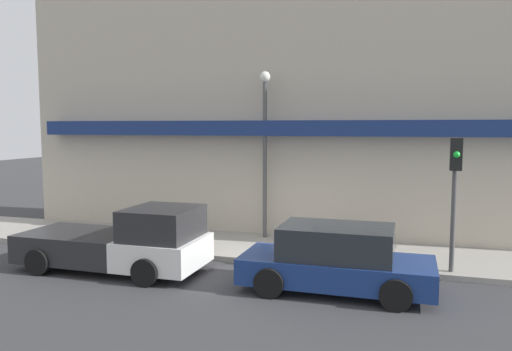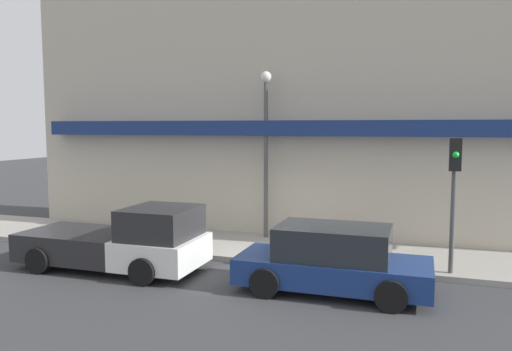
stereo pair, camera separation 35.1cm
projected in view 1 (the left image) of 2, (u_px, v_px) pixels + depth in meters
The scene contains 8 objects.
ground_plane at pixel (260, 265), 13.79m from camera, with size 80.00×80.00×0.00m, color #38383A.
sidewalk at pixel (275, 249), 15.32m from camera, with size 36.00×3.24×0.15m.
building at pixel (298, 65), 17.69m from camera, with size 19.80×3.80×11.98m.
pickup_truck at pixel (124, 242), 13.20m from camera, with size 5.00×2.25×1.74m.
parked_car at pixel (336, 260), 11.55m from camera, with size 4.41×2.03×1.54m.
fire_hydrant at pixel (322, 249), 13.80m from camera, with size 0.18×0.18×0.59m.
street_lamp at pixel (265, 134), 16.23m from camera, with size 0.36×0.36×5.43m.
traffic_light at pixel (455, 180), 12.34m from camera, with size 0.28×0.42×3.39m.
Camera 1 is at (3.89, -12.90, 3.83)m, focal length 35.00 mm.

